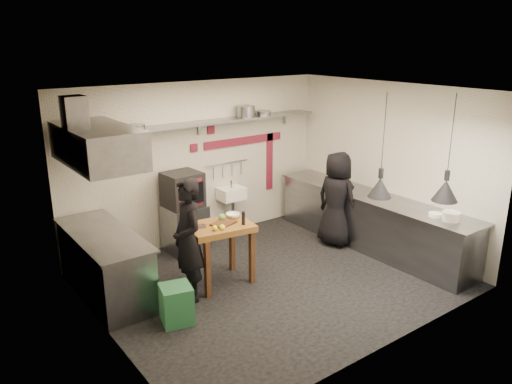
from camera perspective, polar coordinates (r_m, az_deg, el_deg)
floor at (r=7.60m, az=1.95°, el=-10.04°), size 5.00×5.00×0.00m
ceiling at (r=6.80m, az=2.19°, el=11.45°), size 5.00×5.00×0.00m
wall_back at (r=8.75m, az=-6.54°, el=3.35°), size 5.00×0.04×2.80m
wall_front at (r=5.68m, az=15.41°, el=-4.92°), size 5.00×0.04×2.80m
wall_left at (r=5.93m, az=-17.26°, el=-4.13°), size 0.04×4.20×2.80m
wall_right at (r=8.80m, az=14.93°, el=2.94°), size 0.04×4.20×2.80m
red_band_horiz at (r=9.18m, az=-1.38°, el=5.89°), size 1.70×0.02×0.14m
red_band_vert at (r=9.63m, az=1.57°, el=3.50°), size 0.14×0.02×1.10m
red_tile_a at (r=8.75m, az=-5.17°, el=7.06°), size 0.14×0.02×0.14m
red_tile_b at (r=8.63m, az=-7.11°, el=5.03°), size 0.14×0.02×0.14m
back_shelf at (r=8.46m, az=-6.08°, el=7.86°), size 4.60×0.34×0.04m
shelf_bracket_left at (r=7.85m, az=-18.71°, el=5.57°), size 0.04×0.06×0.24m
shelf_bracket_mid at (r=8.60m, az=-6.58°, el=7.32°), size 0.04×0.06×0.24m
shelf_bracket_right at (r=9.68m, az=3.30°, el=8.50°), size 0.04×0.06×0.24m
pan_far_left at (r=7.76m, az=-16.58°, el=6.89°), size 0.35×0.35×0.09m
pan_mid_left at (r=7.93m, az=-13.50°, el=7.26°), size 0.27×0.27×0.07m
stock_pot at (r=8.91m, az=-1.17°, el=9.20°), size 0.42×0.42×0.20m
pan_right at (r=9.15m, az=0.85°, el=9.03°), size 0.35×0.35×0.08m
oven_stand at (r=8.55m, az=-8.08°, el=-4.10°), size 0.67×0.61×0.80m
combi_oven at (r=8.29m, az=-8.40°, el=0.27°), size 0.60×0.57×0.58m
oven_door at (r=8.08m, az=-7.54°, el=-0.15°), size 0.44×0.05×0.46m
oven_glass at (r=8.07m, az=-7.18°, el=-0.16°), size 0.39×0.04×0.34m
hand_sink at (r=9.05m, az=-2.82°, el=-0.17°), size 0.46×0.34×0.22m
sink_tap at (r=9.00m, az=-2.84°, el=0.92°), size 0.03×0.03×0.14m
sink_drain at (r=9.16m, az=-2.64°, el=-2.86°), size 0.06×0.06×0.66m
utensil_rail at (r=9.02m, az=-3.37°, el=3.32°), size 0.90×0.02×0.02m
counter_right at (r=8.81m, az=13.02°, el=-3.37°), size 0.70×3.80×0.90m
counter_right_top at (r=8.67m, az=13.23°, el=-0.48°), size 0.76×3.90×0.03m
plate_stack at (r=7.80m, az=21.40°, el=-2.60°), size 0.27×0.27×0.13m
small_bowl_right at (r=7.92m, az=19.81°, el=-2.45°), size 0.26×0.26×0.05m
counter_left at (r=7.32m, az=-16.83°, el=-8.04°), size 0.70×1.90×0.90m
counter_left_top at (r=7.14m, az=-17.16°, el=-4.66°), size 0.76×2.00×0.03m
extractor_hood at (r=6.81m, az=-17.67°, el=5.13°), size 0.78×1.60×0.50m
hood_duct at (r=6.67m, az=-20.02°, el=8.17°), size 0.28×0.28×0.50m
green_bin at (r=6.56m, az=-9.08°, el=-12.54°), size 0.46×0.46×0.50m
prep_table at (r=7.36m, az=-4.10°, el=-7.08°), size 1.00×0.77×0.92m
cutting_board at (r=7.19m, az=-3.74°, el=-3.58°), size 0.40×0.33×0.02m
pepper_mill at (r=7.12m, az=-1.45°, el=-3.00°), size 0.06×0.06×0.20m
lemon_a at (r=6.95m, az=-4.74°, el=-4.12°), size 0.09×0.09×0.07m
lemon_b at (r=6.97m, az=-3.88°, el=-4.04°), size 0.08×0.08×0.08m
veg_ball at (r=7.32m, az=-3.92°, el=-2.90°), size 0.14×0.14×0.11m
steel_tray at (r=7.10m, az=-6.40°, el=-3.92°), size 0.19×0.16×0.03m
bowl at (r=7.43m, az=-2.66°, el=-2.69°), size 0.22×0.22×0.07m
heat_lamp_near at (r=7.03m, az=14.32°, el=5.10°), size 0.39×0.39×1.46m
heat_lamp_far at (r=7.21m, az=21.32°, el=4.65°), size 0.45×0.45×1.48m
chef_left at (r=6.82m, az=-7.79°, el=-5.49°), size 0.50×0.68×1.73m
chef_right at (r=8.69m, az=9.21°, el=-0.80°), size 0.62×0.87×1.65m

